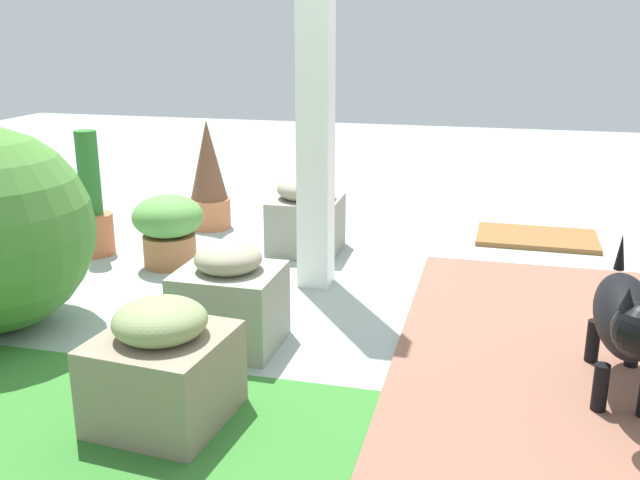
{
  "coord_description": "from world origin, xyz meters",
  "views": [
    {
      "loc": [
        -0.58,
        3.28,
        1.26
      ],
      "look_at": [
        0.22,
        0.12,
        0.28
      ],
      "focal_mm": 40.29,
      "sensor_mm": 36.0,
      "label": 1
    }
  ],
  "objects_px": {
    "terracotta_pot_broad": "(168,226)",
    "doormat": "(537,238)",
    "stone_planter_nearest": "(306,216)",
    "porch_pillar": "(316,79)",
    "dog": "(626,319)",
    "stone_planter_far": "(163,367)",
    "terracotta_pot_tall": "(92,211)",
    "stone_planter_mid": "(230,300)",
    "terracotta_pot_spiky": "(209,177)"
  },
  "relations": [
    {
      "from": "terracotta_pot_broad",
      "to": "doormat",
      "type": "height_order",
      "value": "terracotta_pot_broad"
    },
    {
      "from": "stone_planter_nearest",
      "to": "porch_pillar",
      "type": "bearing_deg",
      "value": 110.38
    },
    {
      "from": "porch_pillar",
      "to": "dog",
      "type": "xyz_separation_m",
      "value": [
        -1.31,
        0.87,
        -0.71
      ]
    },
    {
      "from": "stone_planter_far",
      "to": "doormat",
      "type": "xyz_separation_m",
      "value": [
        -1.27,
        -2.44,
        -0.18
      ]
    },
    {
      "from": "terracotta_pot_broad",
      "to": "terracotta_pot_tall",
      "type": "distance_m",
      "value": 0.51
    },
    {
      "from": "stone_planter_far",
      "to": "doormat",
      "type": "distance_m",
      "value": 2.76
    },
    {
      "from": "porch_pillar",
      "to": "stone_planter_far",
      "type": "relative_size",
      "value": 4.51
    },
    {
      "from": "stone_planter_far",
      "to": "dog",
      "type": "height_order",
      "value": "dog"
    },
    {
      "from": "porch_pillar",
      "to": "stone_planter_mid",
      "type": "bearing_deg",
      "value": 78.53
    },
    {
      "from": "porch_pillar",
      "to": "doormat",
      "type": "relative_size",
      "value": 2.87
    },
    {
      "from": "stone_planter_far",
      "to": "terracotta_pot_broad",
      "type": "bearing_deg",
      "value": -65.1
    },
    {
      "from": "terracotta_pot_spiky",
      "to": "doormat",
      "type": "bearing_deg",
      "value": -173.84
    },
    {
      "from": "terracotta_pot_spiky",
      "to": "dog",
      "type": "xyz_separation_m",
      "value": [
        -2.23,
        1.71,
        -0.03
      ]
    },
    {
      "from": "terracotta_pot_tall",
      "to": "dog",
      "type": "xyz_separation_m",
      "value": [
        -2.65,
        1.03,
        0.05
      ]
    },
    {
      "from": "dog",
      "to": "doormat",
      "type": "bearing_deg",
      "value": -84.07
    },
    {
      "from": "stone_planter_mid",
      "to": "dog",
      "type": "relative_size",
      "value": 0.57
    },
    {
      "from": "terracotta_pot_spiky",
      "to": "terracotta_pot_tall",
      "type": "bearing_deg",
      "value": 57.92
    },
    {
      "from": "stone_planter_nearest",
      "to": "dog",
      "type": "height_order",
      "value": "dog"
    },
    {
      "from": "doormat",
      "to": "stone_planter_nearest",
      "type": "bearing_deg",
      "value": 23.03
    },
    {
      "from": "porch_pillar",
      "to": "terracotta_pot_broad",
      "type": "xyz_separation_m",
      "value": [
        0.84,
        -0.09,
        -0.8
      ]
    },
    {
      "from": "terracotta_pot_broad",
      "to": "terracotta_pot_tall",
      "type": "height_order",
      "value": "terracotta_pot_tall"
    },
    {
      "from": "terracotta_pot_spiky",
      "to": "dog",
      "type": "height_order",
      "value": "terracotta_pot_spiky"
    },
    {
      "from": "stone_planter_far",
      "to": "terracotta_pot_spiky",
      "type": "height_order",
      "value": "terracotta_pot_spiky"
    },
    {
      "from": "stone_planter_nearest",
      "to": "terracotta_pot_broad",
      "type": "distance_m",
      "value": 0.77
    },
    {
      "from": "porch_pillar",
      "to": "stone_planter_nearest",
      "type": "distance_m",
      "value": 0.97
    },
    {
      "from": "terracotta_pot_broad",
      "to": "stone_planter_far",
      "type": "bearing_deg",
      "value": 114.9
    },
    {
      "from": "stone_planter_nearest",
      "to": "stone_planter_far",
      "type": "distance_m",
      "value": 1.89
    },
    {
      "from": "terracotta_pot_tall",
      "to": "dog",
      "type": "distance_m",
      "value": 2.85
    },
    {
      "from": "stone_planter_mid",
      "to": "doormat",
      "type": "distance_m",
      "value": 2.24
    },
    {
      "from": "stone_planter_nearest",
      "to": "terracotta_pot_broad",
      "type": "bearing_deg",
      "value": 32.89
    },
    {
      "from": "dog",
      "to": "stone_planter_nearest",
      "type": "bearing_deg",
      "value": -42.45
    },
    {
      "from": "stone_planter_mid",
      "to": "terracotta_pot_tall",
      "type": "xyz_separation_m",
      "value": [
        1.18,
        -0.95,
        0.05
      ]
    },
    {
      "from": "dog",
      "to": "porch_pillar",
      "type": "bearing_deg",
      "value": -33.42
    },
    {
      "from": "terracotta_pot_tall",
      "to": "terracotta_pot_spiky",
      "type": "relative_size",
      "value": 1.02
    },
    {
      "from": "terracotta_pot_tall",
      "to": "stone_planter_mid",
      "type": "bearing_deg",
      "value": 141.3
    },
    {
      "from": "terracotta_pot_tall",
      "to": "dog",
      "type": "height_order",
      "value": "terracotta_pot_tall"
    },
    {
      "from": "stone_planter_far",
      "to": "dog",
      "type": "bearing_deg",
      "value": -160.72
    },
    {
      "from": "stone_planter_nearest",
      "to": "dog",
      "type": "xyz_separation_m",
      "value": [
        -1.5,
        1.37,
        0.09
      ]
    },
    {
      "from": "porch_pillar",
      "to": "terracotta_pot_spiky",
      "type": "xyz_separation_m",
      "value": [
        0.92,
        -0.84,
        -0.69
      ]
    },
    {
      "from": "dog",
      "to": "stone_planter_mid",
      "type": "bearing_deg",
      "value": -3.33
    },
    {
      "from": "stone_planter_far",
      "to": "doormat",
      "type": "height_order",
      "value": "stone_planter_far"
    },
    {
      "from": "stone_planter_nearest",
      "to": "stone_planter_far",
      "type": "bearing_deg",
      "value": 90.91
    },
    {
      "from": "porch_pillar",
      "to": "terracotta_pot_spiky",
      "type": "height_order",
      "value": "porch_pillar"
    },
    {
      "from": "stone_planter_nearest",
      "to": "stone_planter_far",
      "type": "relative_size",
      "value": 0.99
    },
    {
      "from": "porch_pillar",
      "to": "stone_planter_far",
      "type": "distance_m",
      "value": 1.61
    },
    {
      "from": "porch_pillar",
      "to": "stone_planter_nearest",
      "type": "xyz_separation_m",
      "value": [
        0.19,
        -0.51,
        -0.8
      ]
    },
    {
      "from": "terracotta_pot_spiky",
      "to": "doormat",
      "type": "relative_size",
      "value": 0.97
    },
    {
      "from": "stone_planter_nearest",
      "to": "doormat",
      "type": "height_order",
      "value": "stone_planter_nearest"
    },
    {
      "from": "terracotta_pot_broad",
      "to": "porch_pillar",
      "type": "bearing_deg",
      "value": 174.16
    },
    {
      "from": "stone_planter_mid",
      "to": "terracotta_pot_broad",
      "type": "distance_m",
      "value": 1.1
    }
  ]
}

